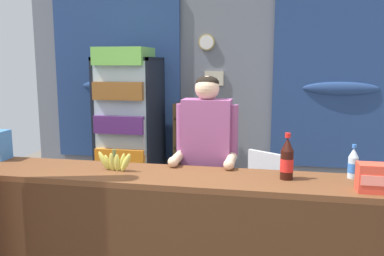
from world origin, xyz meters
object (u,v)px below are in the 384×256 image
at_px(drink_fridge, 129,120).
at_px(snack_box_crackers, 374,178).
at_px(shopkeeper, 207,152).
at_px(soda_bottle_water, 353,164).
at_px(soda_bottle_cola, 287,160).
at_px(banana_bunch, 115,162).
at_px(plastic_lawn_chair, 273,186).
at_px(bottle_shelf_rack, 194,149).
at_px(stall_counter, 164,230).

bearing_deg(drink_fridge, snack_box_crackers, -41.56).
relative_size(shopkeeper, soda_bottle_water, 7.00).
height_order(soda_bottle_cola, snack_box_crackers, soda_bottle_cola).
xyz_separation_m(drink_fridge, banana_bunch, (0.59, -1.88, -0.02)).
bearing_deg(soda_bottle_cola, plastic_lawn_chair, 93.02).
relative_size(bottle_shelf_rack, snack_box_crackers, 6.10).
xyz_separation_m(drink_fridge, shopkeeper, (1.18, -1.43, -0.02)).
height_order(bottle_shelf_rack, soda_bottle_water, bottle_shelf_rack).
relative_size(plastic_lawn_chair, banana_bunch, 3.08).
height_order(soda_bottle_cola, soda_bottle_water, soda_bottle_cola).
height_order(plastic_lawn_chair, snack_box_crackers, snack_box_crackers).
bearing_deg(plastic_lawn_chair, shopkeeper, -122.14).
bearing_deg(soda_bottle_water, plastic_lawn_chair, 113.30).
bearing_deg(stall_counter, plastic_lawn_chair, 62.81).
bearing_deg(banana_bunch, soda_bottle_cola, 1.15).
bearing_deg(drink_fridge, bottle_shelf_rack, 24.61).
relative_size(stall_counter, banana_bunch, 14.22).
height_order(stall_counter, soda_bottle_cola, soda_bottle_cola).
bearing_deg(bottle_shelf_rack, shopkeeper, -75.90).
relative_size(stall_counter, shopkeeper, 2.47).
bearing_deg(plastic_lawn_chair, soda_bottle_water, -66.70).
height_order(snack_box_crackers, banana_bunch, snack_box_crackers).
distance_m(stall_counter, bottle_shelf_rack, 2.36).
bearing_deg(soda_bottle_water, banana_bunch, -175.30).
bearing_deg(stall_counter, shopkeeper, 71.03).
distance_m(stall_counter, soda_bottle_cola, 0.95).
xyz_separation_m(shopkeeper, soda_bottle_cola, (0.60, -0.42, 0.07)).
distance_m(shopkeeper, banana_bunch, 0.74).
height_order(stall_counter, drink_fridge, drink_fridge).
xyz_separation_m(bottle_shelf_rack, soda_bottle_cola, (1.05, -2.19, 0.44)).
xyz_separation_m(stall_counter, soda_bottle_cola, (0.80, 0.15, 0.49)).
height_order(stall_counter, banana_bunch, banana_bunch).
bearing_deg(bottle_shelf_rack, plastic_lawn_chair, -43.01).
height_order(bottle_shelf_rack, banana_bunch, bottle_shelf_rack).
distance_m(plastic_lawn_chair, banana_bunch, 1.79).
bearing_deg(stall_counter, snack_box_crackers, -0.71).
relative_size(bottle_shelf_rack, banana_bunch, 4.33).
relative_size(stall_counter, drink_fridge, 2.12).
bearing_deg(drink_fridge, stall_counter, -64.02).
height_order(shopkeeper, snack_box_crackers, shopkeeper).
xyz_separation_m(drink_fridge, bottle_shelf_rack, (0.73, 0.34, -0.40)).
height_order(soda_bottle_water, banana_bunch, soda_bottle_water).
xyz_separation_m(soda_bottle_water, snack_box_crackers, (0.07, -0.28, -0.01)).
bearing_deg(drink_fridge, soda_bottle_water, -38.23).
relative_size(drink_fridge, soda_bottle_cola, 6.04).
bearing_deg(snack_box_crackers, drink_fridge, 138.44).
bearing_deg(soda_bottle_cola, bottle_shelf_rack, 115.58).
distance_m(drink_fridge, shopkeeper, 1.85).
distance_m(bottle_shelf_rack, plastic_lawn_chair, 1.35).
xyz_separation_m(plastic_lawn_chair, snack_box_crackers, (0.57, -1.44, 0.54)).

